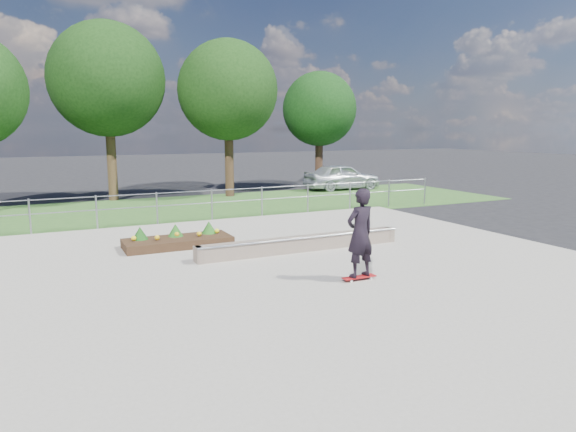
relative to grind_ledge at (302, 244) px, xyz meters
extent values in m
plane|color=black|center=(-0.72, -1.69, -0.26)|extent=(120.00, 120.00, 0.00)
cube|color=#2C5421|center=(-0.72, 9.31, -0.25)|extent=(30.00, 8.00, 0.02)
cube|color=gray|center=(-0.72, -1.69, -0.23)|extent=(15.00, 15.00, 0.06)
cylinder|color=#93969B|center=(-6.72, 5.81, 0.34)|extent=(0.06, 0.06, 1.20)
cylinder|color=#9CA0A5|center=(-4.72, 5.81, 0.34)|extent=(0.06, 0.06, 1.20)
cylinder|color=gray|center=(-2.72, 5.81, 0.34)|extent=(0.06, 0.06, 1.20)
cylinder|color=gray|center=(-0.72, 5.81, 0.34)|extent=(0.06, 0.06, 1.20)
cylinder|color=gray|center=(1.28, 5.81, 0.34)|extent=(0.06, 0.06, 1.20)
cylinder|color=gray|center=(3.28, 5.81, 0.34)|extent=(0.06, 0.06, 1.20)
cylinder|color=#95979E|center=(5.28, 5.81, 0.34)|extent=(0.06, 0.06, 1.20)
cylinder|color=gray|center=(7.28, 5.81, 0.34)|extent=(0.06, 0.06, 1.20)
cylinder|color=#989AA0|center=(9.28, 5.81, 0.34)|extent=(0.06, 0.06, 1.20)
cylinder|color=gray|center=(-0.72, 5.81, 0.89)|extent=(20.00, 0.04, 0.04)
cylinder|color=#9C9FA5|center=(-0.72, 5.81, 0.44)|extent=(20.00, 0.04, 0.04)
cylinder|color=#382616|center=(-3.22, 13.31, 1.42)|extent=(0.44, 0.44, 3.38)
sphere|color=black|center=(-3.22, 13.31, 5.36)|extent=(5.25, 5.25, 5.25)
cylinder|color=#321F14|center=(2.28, 12.31, 1.31)|extent=(0.44, 0.44, 3.15)
sphere|color=black|center=(2.28, 12.31, 4.99)|extent=(4.90, 4.90, 4.90)
cylinder|color=#311E13|center=(8.28, 13.81, 1.09)|extent=(0.44, 0.44, 2.70)
sphere|color=black|center=(8.28, 13.81, 4.24)|extent=(4.20, 4.20, 4.20)
cube|color=#69594D|center=(0.00, 0.00, 0.00)|extent=(6.00, 0.40, 0.40)
cylinder|color=#919499|center=(0.00, -0.20, 0.20)|extent=(6.00, 0.06, 0.06)
cube|color=brown|center=(-2.90, 0.00, 0.00)|extent=(0.15, 0.42, 0.40)
cube|color=brown|center=(2.90, 0.00, 0.00)|extent=(0.15, 0.42, 0.40)
cube|color=black|center=(-2.93, 2.03, -0.08)|extent=(3.00, 1.20, 0.25)
sphere|color=yellow|center=(-4.13, 2.13, 0.13)|extent=(0.14, 0.14, 0.14)
sphere|color=yellow|center=(-3.53, 1.93, 0.13)|extent=(0.14, 0.14, 0.14)
sphere|color=gold|center=(-2.93, 2.13, 0.13)|extent=(0.14, 0.14, 0.14)
sphere|color=gold|center=(-2.33, 1.93, 0.13)|extent=(0.14, 0.14, 0.14)
sphere|color=#FFF11A|center=(-1.73, 2.13, 0.13)|extent=(0.14, 0.14, 0.14)
cone|color=#124012|center=(-3.93, 2.28, 0.23)|extent=(0.44, 0.44, 0.36)
cone|color=#194E16|center=(-2.93, 2.28, 0.23)|extent=(0.44, 0.44, 0.36)
cone|color=#1A4F16|center=(-1.93, 2.28, 0.23)|extent=(0.44, 0.44, 0.36)
cylinder|color=white|center=(-0.40, -3.11, -0.18)|extent=(0.05, 0.03, 0.05)
cylinder|color=silver|center=(-0.40, -2.93, -0.18)|extent=(0.05, 0.03, 0.05)
cylinder|color=silver|center=(0.12, -3.11, -0.18)|extent=(0.05, 0.03, 0.05)
cylinder|color=silver|center=(0.12, -2.93, -0.18)|extent=(0.05, 0.03, 0.05)
cylinder|color=#A6A6AB|center=(-0.40, -3.02, -0.15)|extent=(0.02, 0.18, 0.02)
cylinder|color=#A9AAAF|center=(0.12, -3.02, -0.15)|extent=(0.02, 0.18, 0.02)
cube|color=maroon|center=(-0.14, -3.02, -0.13)|extent=(0.80, 0.21, 0.02)
imported|color=black|center=(-0.14, -3.02, 0.86)|extent=(0.78, 0.57, 1.97)
imported|color=#B6BDC1|center=(8.94, 12.32, 0.47)|extent=(4.37, 1.84, 1.48)
camera|label=1|loc=(-6.36, -12.19, 3.10)|focal=32.00mm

